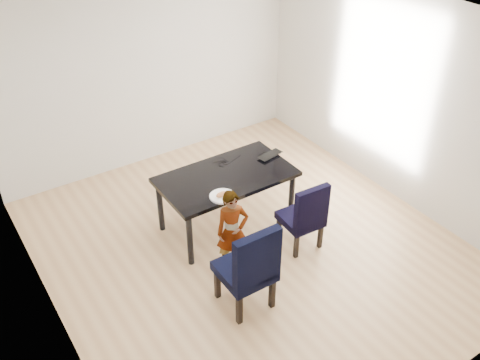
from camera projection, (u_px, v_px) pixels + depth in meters
floor at (249, 247)px, 6.42m from camera, size 4.50×5.00×0.01m
ceiling at (252, 23)px, 4.90m from camera, size 4.50×5.00×0.01m
wall_back at (148, 72)px, 7.38m from camera, size 4.50×0.01×2.70m
wall_front at (443, 296)px, 3.93m from camera, size 4.50×0.01×2.70m
wall_left at (36, 224)px, 4.63m from camera, size 0.01×5.00×2.70m
wall_right at (399, 99)px, 6.69m from camera, size 0.01×5.00×2.70m
dining_table at (227, 201)px, 6.55m from camera, size 1.60×0.90×0.75m
chair_left at (245, 264)px, 5.39m from camera, size 0.52×0.54×1.07m
chair_right at (301, 213)px, 6.21m from camera, size 0.46×0.48×0.91m
child at (232, 231)px, 5.88m from camera, size 0.42×0.34×1.00m
plate at (223, 196)px, 5.97m from camera, size 0.34×0.34×0.02m
sandwich at (222, 194)px, 5.94m from camera, size 0.15×0.09×0.06m
laptop at (267, 154)px, 6.71m from camera, size 0.37×0.27×0.03m
cable_tangle at (224, 164)px, 6.54m from camera, size 0.17×0.17×0.01m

